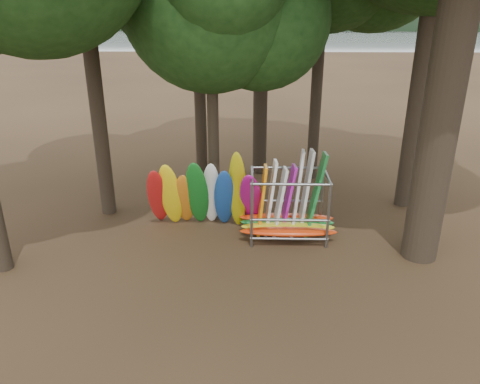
{
  "coord_description": "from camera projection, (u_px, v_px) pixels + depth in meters",
  "views": [
    {
      "loc": [
        -0.27,
        -12.72,
        7.27
      ],
      "look_at": [
        -0.63,
        1.5,
        1.4
      ],
      "focal_mm": 35.0,
      "sensor_mm": 36.0,
      "label": 1
    }
  ],
  "objects": [
    {
      "name": "lake",
      "position": [
        254.0,
        52.0,
        69.96
      ],
      "size": [
        160.0,
        160.0,
        0.0
      ],
      "primitive_type": "plane",
      "color": "gray",
      "rests_on": "ground"
    },
    {
      "name": "storage_rack",
      "position": [
        288.0,
        208.0,
        15.14
      ],
      "size": [
        3.2,
        1.58,
        2.91
      ],
      "color": "slate",
      "rests_on": "ground"
    },
    {
      "name": "oak_5",
      "position": [
        210.0,
        3.0,
        14.05
      ],
      "size": [
        6.23,
        6.23,
        9.9
      ],
      "color": "black",
      "rests_on": "ground"
    },
    {
      "name": "far_shore",
      "position": [
        254.0,
        22.0,
        115.4
      ],
      "size": [
        160.0,
        4.0,
        4.0
      ],
      "primitive_type": "cube",
      "color": "black",
      "rests_on": "ground"
    },
    {
      "name": "ground",
      "position": [
        259.0,
        252.0,
        14.52
      ],
      "size": [
        120.0,
        120.0,
        0.0
      ],
      "primitive_type": "plane",
      "color": "#47331E",
      "rests_on": "ground"
    },
    {
      "name": "kayak_row",
      "position": [
        205.0,
        196.0,
        15.48
      ],
      "size": [
        3.98,
        1.85,
        3.04
      ],
      "color": "red",
      "rests_on": "ground"
    }
  ]
}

